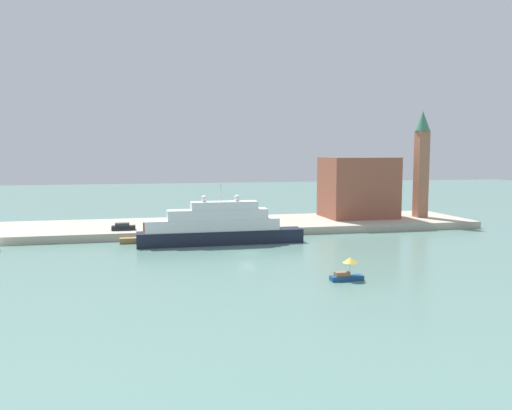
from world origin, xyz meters
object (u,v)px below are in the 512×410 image
(bell_tower, at_px, (422,160))
(mooring_bollard, at_px, (237,226))
(large_yacht, at_px, (218,227))
(small_motorboat, at_px, (347,271))
(parked_car, at_px, (123,227))
(person_figure, at_px, (144,227))
(work_barge, at_px, (133,240))
(harbor_building, at_px, (358,187))

(bell_tower, height_order, mooring_bollard, bell_tower)
(large_yacht, xyz_separation_m, small_motorboat, (12.00, -29.84, -1.83))
(small_motorboat, bearing_deg, bell_tower, 51.21)
(parked_car, bearing_deg, person_figure, -30.27)
(person_figure, bearing_deg, parked_car, 149.73)
(large_yacht, relative_size, person_figure, 16.71)
(bell_tower, bearing_deg, small_motorboat, -128.79)
(small_motorboat, xyz_separation_m, parked_car, (-28.75, 40.79, 0.85))
(parked_car, height_order, person_figure, person_figure)
(small_motorboat, distance_m, bell_tower, 61.55)
(work_barge, bearing_deg, harbor_building, 17.23)
(bell_tower, height_order, parked_car, bell_tower)
(large_yacht, relative_size, harbor_building, 1.90)
(work_barge, bearing_deg, mooring_bollard, 11.23)
(work_barge, xyz_separation_m, parked_car, (-1.87, 6.53, 1.58))
(large_yacht, height_order, harbor_building, harbor_building)
(parked_car, bearing_deg, small_motorboat, -54.82)
(large_yacht, distance_m, person_figure, 15.59)
(parked_car, xyz_separation_m, person_figure, (3.85, -2.24, 0.23))
(work_barge, xyz_separation_m, person_figure, (1.98, 4.28, 1.81))
(bell_tower, bearing_deg, large_yacht, -161.12)
(harbor_building, height_order, bell_tower, bell_tower)
(large_yacht, bearing_deg, bell_tower, 18.88)
(harbor_building, distance_m, parked_car, 53.39)
(harbor_building, bearing_deg, person_figure, -166.82)
(work_barge, xyz_separation_m, harbor_building, (50.37, 15.62, 7.85))
(person_figure, bearing_deg, large_yacht, -33.98)
(bell_tower, relative_size, parked_car, 5.43)
(mooring_bollard, bearing_deg, harbor_building, 20.95)
(parked_car, bearing_deg, work_barge, -74.03)
(harbor_building, bearing_deg, mooring_bollard, -159.05)
(small_motorboat, xyz_separation_m, bell_tower, (37.62, 46.81, 13.46))
(large_yacht, height_order, parked_car, large_yacht)
(parked_car, distance_m, mooring_bollard, 21.94)
(large_yacht, xyz_separation_m, bell_tower, (49.62, 16.97, 11.63))
(large_yacht, relative_size, mooring_bollard, 37.12)
(harbor_building, relative_size, bell_tower, 0.64)
(work_barge, distance_m, person_figure, 5.05)
(small_motorboat, relative_size, mooring_bollard, 5.36)
(work_barge, bearing_deg, bell_tower, 11.01)
(parked_car, bearing_deg, large_yacht, -33.15)
(bell_tower, height_order, person_figure, bell_tower)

